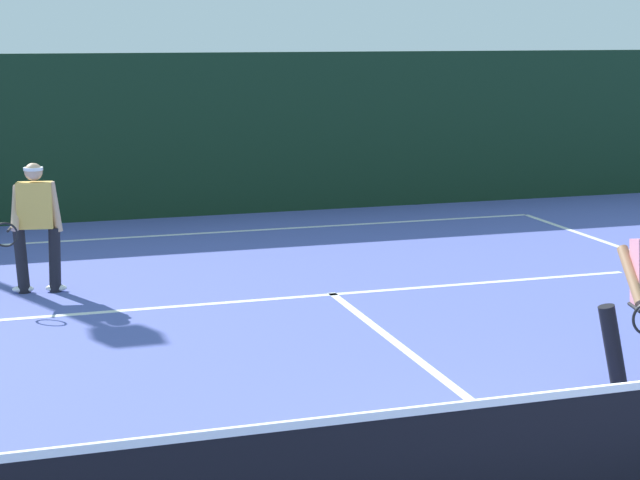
# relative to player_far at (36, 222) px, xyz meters

# --- Properties ---
(court_line_baseline_far) EXTENTS (9.82, 0.10, 0.01)m
(court_line_baseline_far) POSITION_rel_player_far_xyz_m (3.40, 3.15, -0.87)
(court_line_baseline_far) COLOR white
(court_line_baseline_far) RESTS_ON ground_plane
(court_line_service) EXTENTS (8.00, 0.10, 0.01)m
(court_line_service) POSITION_rel_player_far_xyz_m (3.40, -1.16, -0.87)
(court_line_service) COLOR white
(court_line_service) RESTS_ON ground_plane
(court_line_centre) EXTENTS (0.10, 6.40, 0.01)m
(court_line_centre) POSITION_rel_player_far_xyz_m (3.40, -4.28, -0.87)
(court_line_centre) COLOR white
(court_line_centre) RESTS_ON ground_plane
(tennis_net) EXTENTS (10.76, 0.09, 1.06)m
(tennis_net) POSITION_rel_player_far_xyz_m (3.40, -7.48, -0.36)
(tennis_net) COLOR #1E4723
(tennis_net) RESTS_ON ground_plane
(player_far) EXTENTS (0.84, 0.85, 1.59)m
(player_far) POSITION_rel_player_far_xyz_m (0.00, 0.00, 0.00)
(player_far) COLOR black
(player_far) RESTS_ON ground_plane
(back_fence_windscreen) EXTENTS (20.50, 0.12, 2.78)m
(back_fence_windscreen) POSITION_rel_player_far_xyz_m (3.40, 4.77, 0.52)
(back_fence_windscreen) COLOR black
(back_fence_windscreen) RESTS_ON ground_plane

